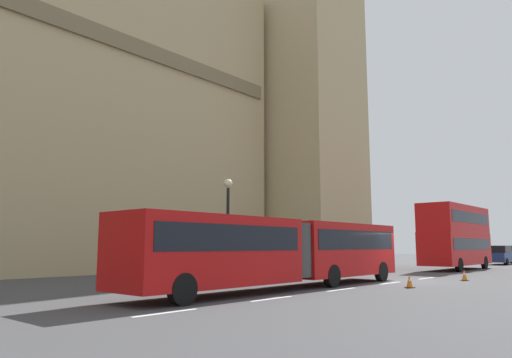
# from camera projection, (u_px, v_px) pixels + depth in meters

# --- Properties ---
(ground_plane) EXTENTS (160.00, 160.00, 0.00)m
(ground_plane) POSITION_uv_depth(u_px,v_px,m) (404.00, 281.00, 24.40)
(ground_plane) COLOR #424244
(lane_centre_marking) EXTENTS (29.80, 0.16, 0.01)m
(lane_centre_marking) POSITION_uv_depth(u_px,v_px,m) (390.00, 283.00, 23.18)
(lane_centre_marking) COLOR silver
(lane_centre_marking) RESTS_ON ground_plane
(articulated_bus) EXTENTS (16.27, 2.54, 2.90)m
(articulated_bus) POSITION_uv_depth(u_px,v_px,m) (284.00, 248.00, 20.33)
(articulated_bus) COLOR #B20F0F
(articulated_bus) RESTS_ON ground_plane
(double_decker_bus) EXTENTS (9.57, 2.54, 4.90)m
(double_decker_bus) POSITION_uv_depth(u_px,v_px,m) (456.00, 234.00, 36.77)
(double_decker_bus) COLOR red
(double_decker_bus) RESTS_ON ground_plane
(sedan_lead) EXTENTS (4.40, 1.86, 1.85)m
(sedan_lead) POSITION_uv_depth(u_px,v_px,m) (500.00, 255.00, 46.69)
(sedan_lead) COLOR navy
(sedan_lead) RESTS_ON ground_plane
(traffic_cone_west) EXTENTS (0.36, 0.36, 0.58)m
(traffic_cone_west) POSITION_uv_depth(u_px,v_px,m) (410.00, 281.00, 20.67)
(traffic_cone_west) COLOR black
(traffic_cone_west) RESTS_ON ground_plane
(traffic_cone_middle) EXTENTS (0.36, 0.36, 0.58)m
(traffic_cone_middle) POSITION_uv_depth(u_px,v_px,m) (464.00, 275.00, 24.95)
(traffic_cone_middle) COLOR black
(traffic_cone_middle) RESTS_ON ground_plane
(street_lamp) EXTENTS (0.44, 0.44, 5.27)m
(street_lamp) POSITION_uv_depth(u_px,v_px,m) (228.00, 222.00, 24.26)
(street_lamp) COLOR black
(street_lamp) RESTS_ON ground_plane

